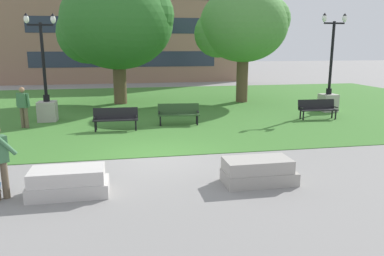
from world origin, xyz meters
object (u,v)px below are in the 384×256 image
(park_bench_near_left, at_px, (317,108))
(lamp_post_right, at_px, (47,100))
(concrete_block_center, at_px, (68,182))
(person_bystander_near_lawn, at_px, (23,105))
(park_bench_far_right, at_px, (116,117))
(park_bench_near_right, at_px, (179,113))
(concrete_block_left, at_px, (258,171))
(lamp_post_center, at_px, (329,92))

(park_bench_near_left, distance_m, lamp_post_right, 12.52)
(concrete_block_center, height_order, person_bystander_near_lawn, person_bystander_near_lawn)
(park_bench_far_right, bearing_deg, concrete_block_center, -98.67)
(park_bench_near_left, xyz_separation_m, park_bench_near_right, (-6.61, -0.04, 0.00))
(concrete_block_center, height_order, concrete_block_left, same)
(person_bystander_near_lawn, bearing_deg, lamp_post_center, 5.25)
(concrete_block_center, bearing_deg, lamp_post_center, 37.64)
(park_bench_near_left, bearing_deg, concrete_block_center, -144.40)
(park_bench_near_right, relative_size, lamp_post_right, 0.39)
(lamp_post_center, relative_size, person_bystander_near_lawn, 2.91)
(park_bench_near_left, distance_m, lamp_post_center, 2.48)
(concrete_block_center, distance_m, park_bench_far_right, 6.80)
(park_bench_near_right, height_order, person_bystander_near_lawn, person_bystander_near_lawn)
(concrete_block_center, height_order, lamp_post_center, lamp_post_center)
(park_bench_near_right, bearing_deg, park_bench_far_right, -166.89)
(concrete_block_center, relative_size, park_bench_near_right, 0.98)
(park_bench_near_left, xyz_separation_m, lamp_post_right, (-12.37, 1.82, 0.46))
(lamp_post_center, xyz_separation_m, lamp_post_right, (-13.99, 0.00, -0.04))
(concrete_block_left, relative_size, park_bench_far_right, 0.99)
(concrete_block_center, xyz_separation_m, park_bench_far_right, (1.02, 6.72, 0.23))
(concrete_block_center, relative_size, concrete_block_left, 1.00)
(park_bench_far_right, relative_size, lamp_post_center, 0.36)
(concrete_block_center, height_order, park_bench_far_right, park_bench_far_right)
(park_bench_near_left, distance_m, park_bench_near_right, 6.61)
(concrete_block_left, height_order, park_bench_far_right, park_bench_far_right)
(park_bench_near_right, distance_m, park_bench_far_right, 2.76)
(park_bench_far_right, bearing_deg, lamp_post_center, 12.84)
(concrete_block_center, bearing_deg, person_bystander_near_lawn, 109.20)
(park_bench_near_right, bearing_deg, concrete_block_center, -116.82)
(concrete_block_left, bearing_deg, park_bench_near_left, 52.52)
(park_bench_far_right, bearing_deg, concrete_block_left, -62.43)
(park_bench_far_right, relative_size, person_bystander_near_lawn, 1.06)
(lamp_post_center, distance_m, person_bystander_near_lawn, 14.74)
(concrete_block_center, relative_size, person_bystander_near_lawn, 1.05)
(park_bench_near_right, xyz_separation_m, person_bystander_near_lawn, (-6.45, 0.51, 0.44))
(concrete_block_center, bearing_deg, concrete_block_left, -1.20)
(concrete_block_left, relative_size, lamp_post_right, 0.38)
(lamp_post_center, height_order, person_bystander_near_lawn, lamp_post_center)
(lamp_post_center, bearing_deg, concrete_block_center, -142.36)
(park_bench_near_left, bearing_deg, park_bench_near_right, -179.62)
(concrete_block_left, xyz_separation_m, park_bench_near_left, (5.74, 7.49, 0.23))
(park_bench_near_left, bearing_deg, lamp_post_center, 48.32)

